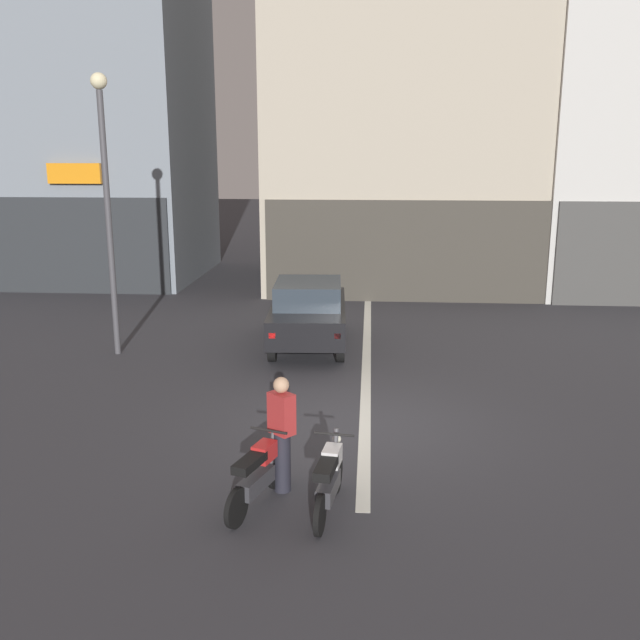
# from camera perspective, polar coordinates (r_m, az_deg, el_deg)

# --- Properties ---
(ground_plane) EXTENTS (120.00, 120.00, 0.00)m
(ground_plane) POSITION_cam_1_polar(r_m,az_deg,el_deg) (12.21, 3.72, -8.70)
(ground_plane) COLOR #333338
(lane_centre_line) EXTENTS (0.20, 18.00, 0.01)m
(lane_centre_line) POSITION_cam_1_polar(r_m,az_deg,el_deg) (17.90, 3.89, -1.39)
(lane_centre_line) COLOR silver
(lane_centre_line) RESTS_ON ground
(building_corner_left) EXTENTS (8.17, 7.26, 13.41)m
(building_corner_left) POSITION_cam_1_polar(r_m,az_deg,el_deg) (28.06, -18.82, 17.13)
(building_corner_left) COLOR gray
(building_corner_left) RESTS_ON ground
(building_mid_block) EXTENTS (9.59, 8.34, 14.34)m
(building_mid_block) POSITION_cam_1_polar(r_m,az_deg,el_deg) (26.08, 7.38, 19.06)
(building_mid_block) COLOR #B2A893
(building_mid_block) RESTS_ON ground
(car_black_crossing_near) EXTENTS (1.95, 4.18, 1.64)m
(car_black_crossing_near) POSITION_cam_1_polar(r_m,az_deg,el_deg) (16.78, -0.95, 0.72)
(car_black_crossing_near) COLOR black
(car_black_crossing_near) RESTS_ON ground
(street_lamp) EXTENTS (0.36, 0.36, 6.32)m
(street_lamp) POSITION_cam_1_polar(r_m,az_deg,el_deg) (16.48, -17.19, 10.42)
(street_lamp) COLOR #47474C
(street_lamp) RESTS_ON ground
(motorcycle_red_row_leftmost) EXTENTS (0.68, 1.60, 0.98)m
(motorcycle_red_row_leftmost) POSITION_cam_1_polar(r_m,az_deg,el_deg) (9.48, -5.12, -12.53)
(motorcycle_red_row_leftmost) COLOR black
(motorcycle_red_row_leftmost) RESTS_ON ground
(motorcycle_white_row_left_mid) EXTENTS (0.55, 1.66, 0.98)m
(motorcycle_white_row_left_mid) POSITION_cam_1_polar(r_m,az_deg,el_deg) (9.32, 0.76, -12.98)
(motorcycle_white_row_left_mid) COLOR black
(motorcycle_white_row_left_mid) RESTS_ON ground
(person_by_motorcycles) EXTENTS (0.42, 0.40, 1.67)m
(person_by_motorcycles) POSITION_cam_1_polar(r_m,az_deg,el_deg) (9.70, -3.16, -9.31)
(person_by_motorcycles) COLOR #23232D
(person_by_motorcycles) RESTS_ON ground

